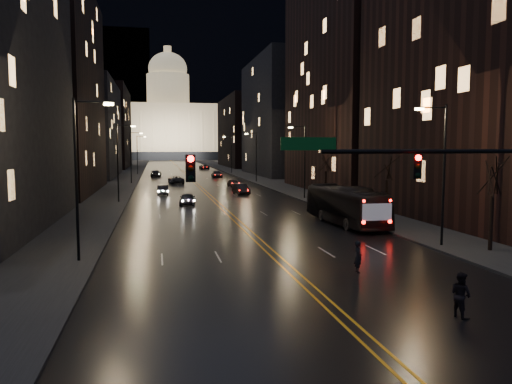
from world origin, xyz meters
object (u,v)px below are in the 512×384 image
pedestrian_a (358,257)px  pedestrian_b (461,295)px  bus (345,205)px  oncoming_car_a (187,199)px  receding_car_a (241,189)px  traffic_signal (469,178)px  oncoming_car_b (163,190)px

pedestrian_a → pedestrian_b: 7.09m
bus → oncoming_car_a: (-11.96, 16.39, -0.88)m
oncoming_car_a → receding_car_a: bearing=-119.5°
traffic_signal → pedestrian_b: traffic_signal is taller
oncoming_car_b → pedestrian_a: pedestrian_a is taller
oncoming_car_a → pedestrian_b: 39.34m
bus → oncoming_car_b: bus is taller
traffic_signal → receding_car_a: (-1.53, 47.42, -4.38)m
oncoming_car_b → receding_car_a: size_ratio=0.93×
pedestrian_b → traffic_signal: bearing=-50.5°
receding_car_a → pedestrian_a: size_ratio=2.68×
oncoming_car_b → pedestrian_a: bearing=103.2°
bus → pedestrian_b: 22.55m
traffic_signal → oncoming_car_b: traffic_signal is taller
oncoming_car_a → pedestrian_a: bearing=108.2°
traffic_signal → pedestrian_a: (-2.68, 5.00, -4.29)m
oncoming_car_b → pedestrian_a: 44.66m
traffic_signal → oncoming_car_b: 50.33m
traffic_signal → pedestrian_a: size_ratio=10.57×
traffic_signal → pedestrian_a: 7.11m
receding_car_a → oncoming_car_a: bearing=-131.0°
traffic_signal → receding_car_a: traffic_signal is taller
bus → pedestrian_a: size_ratio=6.91×
bus → pedestrian_a: bearing=-112.1°
pedestrian_a → pedestrian_b: size_ratio=0.94×
receding_car_a → pedestrian_b: bearing=-95.2°
bus → pedestrian_b: bearing=-103.5°
receding_car_a → pedestrian_a: 42.43m
traffic_signal → oncoming_car_b: bearing=103.6°
oncoming_car_b → bus: bearing=118.2°
pedestrian_a → pedestrian_b: bearing=-168.1°
pedestrian_b → receding_car_a: bearing=-12.9°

